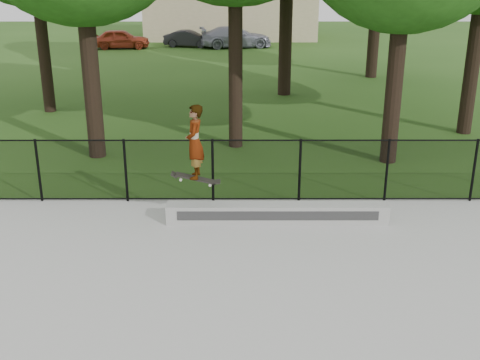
# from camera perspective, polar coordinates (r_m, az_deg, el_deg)

# --- Properties ---
(concrete_slab) EXTENTS (14.00, 12.00, 0.06)m
(concrete_slab) POSITION_cam_1_polar(r_m,az_deg,el_deg) (8.99, 9.20, -16.44)
(concrete_slab) COLOR #AAA9A4
(concrete_slab) RESTS_ON ground
(grind_ledge) EXTENTS (4.73, 0.40, 0.41)m
(grind_ledge) POSITION_cam_1_polar(r_m,az_deg,el_deg) (12.89, 3.55, -3.14)
(grind_ledge) COLOR #9E9E99
(grind_ledge) RESTS_ON concrete_slab
(car_a) EXTENTS (3.68, 1.74, 1.23)m
(car_a) POSITION_cam_1_polar(r_m,az_deg,el_deg) (40.07, -11.23, 13.00)
(car_a) COLOR #9A321C
(car_a) RESTS_ON ground
(car_b) EXTENTS (3.06, 1.64, 1.06)m
(car_b) POSITION_cam_1_polar(r_m,az_deg,el_deg) (40.24, -4.86, 13.21)
(car_b) COLOR black
(car_b) RESTS_ON ground
(car_c) EXTENTS (4.45, 2.49, 1.33)m
(car_c) POSITION_cam_1_polar(r_m,az_deg,el_deg) (39.83, -0.41, 13.40)
(car_c) COLOR gray
(car_c) RESTS_ON ground
(skater_airborne) EXTENTS (0.82, 0.56, 1.71)m
(skater_airborne) POSITION_cam_1_polar(r_m,az_deg,el_deg) (12.21, -4.32, 3.45)
(skater_airborne) COLOR black
(skater_airborne) RESTS_ON ground
(chainlink_fence) EXTENTS (16.06, 0.06, 1.50)m
(chainlink_fence) POSITION_cam_1_polar(r_m,az_deg,el_deg) (13.85, 5.69, 0.92)
(chainlink_fence) COLOR black
(chainlink_fence) RESTS_ON concrete_slab
(distant_building) EXTENTS (12.40, 6.40, 4.30)m
(distant_building) POSITION_cam_1_polar(r_m,az_deg,el_deg) (45.23, -0.87, 16.12)
(distant_building) COLOR #CFB691
(distant_building) RESTS_ON ground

